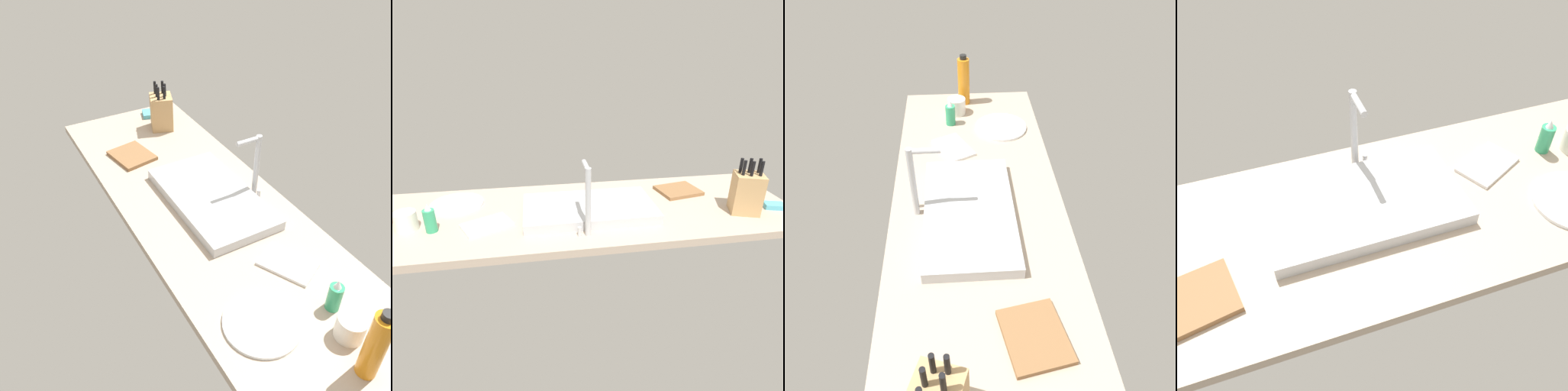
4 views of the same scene
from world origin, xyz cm
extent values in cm
cube|color=tan|center=(0.00, 0.00, 1.75)|extent=(198.53, 66.88, 3.50)
cube|color=#B7BABF|center=(-0.63, 3.62, 5.73)|extent=(59.74, 33.09, 4.47)
cylinder|color=#B7BABF|center=(3.05, 23.35, 18.08)|extent=(2.40, 2.40, 29.16)
cylinder|color=#B7BABF|center=(3.05, 17.98, 31.66)|extent=(2.00, 10.75, 2.00)
cylinder|color=#B7BABF|center=(6.55, 23.35, 5.50)|extent=(1.60, 1.60, 4.00)
cube|color=tan|center=(-72.11, 13.91, 12.82)|extent=(15.34, 14.83, 18.65)
cylinder|color=black|center=(-76.62, 12.84, 25.53)|extent=(1.78, 1.78, 6.77)
cylinder|color=black|center=(-75.14, 16.58, 25.53)|extent=(1.78, 1.78, 6.77)
cylinder|color=black|center=(-72.58, 12.01, 25.53)|extent=(1.78, 1.78, 6.77)
cylinder|color=black|center=(-71.09, 16.07, 25.53)|extent=(1.78, 1.78, 6.77)
cylinder|color=black|center=(-68.68, 11.11, 25.53)|extent=(1.78, 1.78, 6.77)
cylinder|color=black|center=(-68.22, 14.32, 25.53)|extent=(1.78, 1.78, 6.77)
cube|color=brown|center=(-51.32, -12.56, 4.40)|extent=(23.53, 20.77, 1.80)
cylinder|color=#2D9966|center=(67.15, 9.76, 8.45)|extent=(4.77, 4.77, 9.91)
cone|color=silver|center=(67.15, 9.76, 14.81)|extent=(2.63, 2.63, 2.80)
cylinder|color=orange|center=(88.95, 2.27, 15.53)|extent=(6.12, 6.12, 24.06)
cylinder|color=black|center=(88.95, 2.27, 28.66)|extent=(3.37, 3.37, 2.20)
cylinder|color=white|center=(61.62, -14.73, 4.10)|extent=(25.04, 25.04, 1.20)
cube|color=white|center=(45.02, 8.85, 4.10)|extent=(23.41, 20.27, 1.20)
cylinder|color=silver|center=(77.80, 6.53, 7.57)|extent=(9.14, 9.14, 8.14)
cube|color=#4CA3BC|center=(-88.93, 12.85, 4.70)|extent=(10.34, 8.32, 2.40)
camera|label=1|loc=(125.79, -74.00, 119.59)|focal=39.90mm
camera|label=2|loc=(22.27, 140.20, 74.65)|focal=30.68mm
camera|label=3|loc=(-111.42, 6.86, 109.94)|focal=37.56mm
camera|label=4|loc=(-28.08, -82.74, 102.63)|focal=40.44mm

